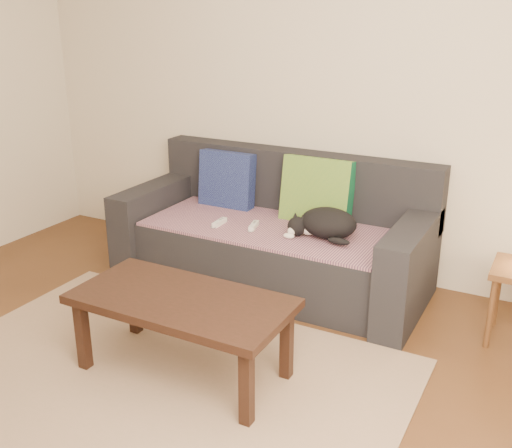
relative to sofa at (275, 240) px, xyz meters
The scene contains 11 objects.
ground 1.60m from the sofa, 90.00° to the right, with size 4.50×4.50×0.00m, color brown.
back_wall 1.08m from the sofa, 90.00° to the left, with size 4.50×0.04×2.60m, color beige.
sofa is the anchor object (origin of this frame).
throw_blanket 0.15m from the sofa, 90.00° to the right, with size 1.66×0.74×0.02m, color #3E2546.
cushion_navy 0.60m from the sofa, 160.73° to the left, with size 0.42×0.11×0.42m, color #11154A.
cushion_green 0.43m from the sofa, 35.94° to the left, with size 0.49×0.12×0.49m, color #0E5A37.
cat 0.48m from the sofa, 15.48° to the right, with size 0.47×0.35×0.19m.
wii_remote_a 0.41m from the sofa, 143.75° to the right, with size 0.15×0.04×0.03m, color white.
wii_remote_b 0.24m from the sofa, 112.49° to the right, with size 0.15×0.04×0.03m, color white.
rug 1.45m from the sofa, 90.00° to the right, with size 2.50×1.80×0.01m, color gray.
coffee_table 1.26m from the sofa, 85.67° to the right, with size 1.12×0.56×0.45m.
Camera 1 is at (1.70, -1.90, 1.81)m, focal length 42.00 mm.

